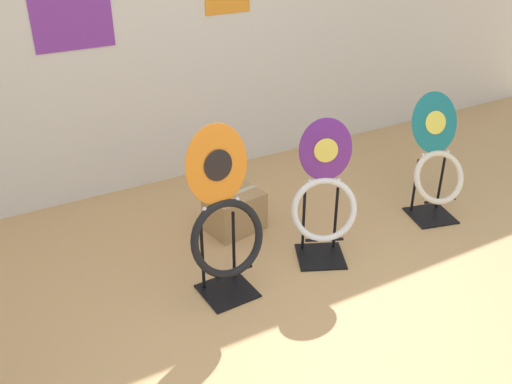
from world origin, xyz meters
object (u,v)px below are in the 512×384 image
object	(u,v)px
toilet_seat_display_orange_sun	(224,221)
toilet_seat_display_teal_sax	(436,164)
toilet_seat_display_purple_note	(324,196)
storage_box	(235,211)

from	to	relation	value
toilet_seat_display_orange_sun	toilet_seat_display_teal_sax	bearing A→B (deg)	2.54
toilet_seat_display_teal_sax	toilet_seat_display_purple_note	bearing A→B (deg)	-176.66
toilet_seat_display_purple_note	toilet_seat_display_teal_sax	bearing A→B (deg)	3.34
toilet_seat_display_orange_sun	storage_box	distance (m)	0.73
storage_box	toilet_seat_display_teal_sax	bearing A→B (deg)	-21.13
toilet_seat_display_purple_note	storage_box	distance (m)	0.68
toilet_seat_display_orange_sun	storage_box	xyz separation A→B (m)	(0.34, 0.55, -0.33)
toilet_seat_display_teal_sax	storage_box	bearing A→B (deg)	158.87
toilet_seat_display_orange_sun	storage_box	size ratio (longest dim) A/B	2.56
toilet_seat_display_orange_sun	toilet_seat_display_teal_sax	distance (m)	1.59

